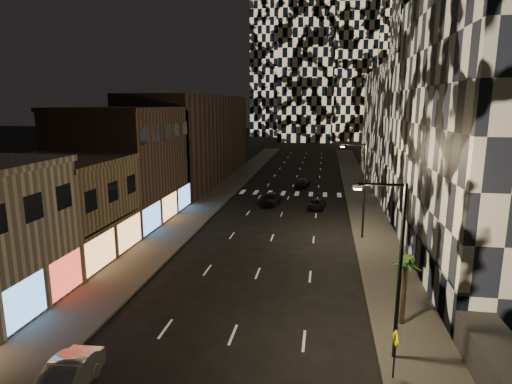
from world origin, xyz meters
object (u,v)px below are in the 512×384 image
(car_silver_parked, at_px, (64,381))
(car_dark_midlane, at_px, (271,199))
(car_dark_oncoming, at_px, (303,182))
(palm_tree, at_px, (406,268))
(ped_sign, at_px, (395,346))
(streetlight_far, at_px, (362,184))
(car_dark_rightlane, at_px, (317,204))
(streetlight_near, at_px, (395,260))

(car_silver_parked, height_order, car_dark_midlane, car_dark_midlane)
(car_silver_parked, xyz_separation_m, car_dark_oncoming, (7.80, 50.83, -0.11))
(car_dark_midlane, relative_size, palm_tree, 1.10)
(car_dark_oncoming, height_order, palm_tree, palm_tree)
(ped_sign, distance_m, palm_tree, 5.79)
(car_dark_oncoming, bearing_deg, car_dark_midlane, 83.34)
(streetlight_far, distance_m, ped_sign, 22.07)
(streetlight_far, bearing_deg, ped_sign, -90.15)
(car_dark_oncoming, relative_size, car_dark_rightlane, 1.11)
(car_dark_rightlane, bearing_deg, palm_tree, -73.04)
(car_dark_midlane, distance_m, car_dark_rightlane, 6.00)
(car_dark_oncoming, height_order, ped_sign, ped_sign)
(streetlight_far, xyz_separation_m, car_silver_parked, (-14.63, -25.24, -4.58))
(streetlight_near, relative_size, streetlight_far, 1.00)
(car_dark_rightlane, bearing_deg, streetlight_near, -76.48)
(streetlight_near, distance_m, ped_sign, 3.98)
(car_silver_parked, bearing_deg, ped_sign, 10.33)
(car_dark_midlane, bearing_deg, car_dark_rightlane, -5.69)
(palm_tree, bearing_deg, streetlight_far, 94.22)
(streetlight_far, distance_m, car_dark_rightlane, 12.98)
(car_dark_midlane, distance_m, ped_sign, 35.84)
(streetlight_near, height_order, car_dark_midlane, streetlight_near)
(ped_sign, relative_size, palm_tree, 0.58)
(car_silver_parked, distance_m, ped_sign, 15.02)
(car_silver_parked, bearing_deg, streetlight_far, 56.89)
(car_silver_parked, xyz_separation_m, palm_tree, (15.84, 8.80, 2.85))
(car_dark_midlane, height_order, ped_sign, ped_sign)
(car_silver_parked, bearing_deg, streetlight_near, 16.69)
(streetlight_near, height_order, palm_tree, streetlight_near)
(streetlight_near, xyz_separation_m, car_silver_parked, (-14.63, -5.24, -4.58))
(car_dark_midlane, bearing_deg, car_silver_parked, -89.65)
(streetlight_far, height_order, car_dark_oncoming, streetlight_far)
(car_dark_midlane, height_order, car_dark_rightlane, car_dark_midlane)
(streetlight_far, xyz_separation_m, car_dark_midlane, (-10.21, 12.57, -4.56))
(car_dark_midlane, distance_m, palm_tree, 31.30)
(car_dark_midlane, xyz_separation_m, car_dark_oncoming, (3.37, 13.01, -0.14))
(car_silver_parked, relative_size, car_dark_midlane, 1.01)
(car_dark_rightlane, height_order, palm_tree, palm_tree)
(car_silver_parked, bearing_deg, car_dark_rightlane, 71.27)
(car_dark_oncoming, bearing_deg, car_dark_rightlane, 107.67)
(car_silver_parked, height_order, car_dark_oncoming, car_silver_parked)
(car_silver_parked, distance_m, palm_tree, 18.35)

